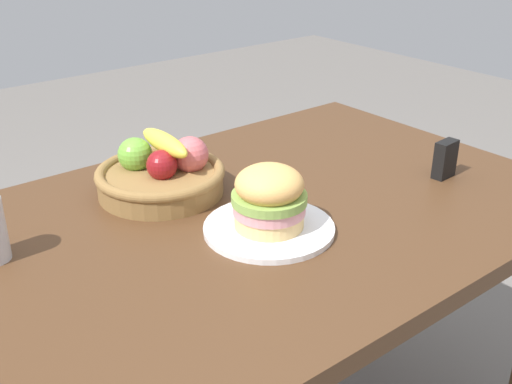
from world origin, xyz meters
The scene contains 5 objects.
dining_table centered at (0.00, 0.00, 0.65)m, with size 1.40×0.90×0.75m.
plate centered at (-0.02, -0.08, 0.76)m, with size 0.26×0.26×0.01m, color white.
sandwich centered at (-0.02, -0.08, 0.83)m, with size 0.15×0.15×0.13m.
fruit_basket centered at (-0.09, 0.21, 0.80)m, with size 0.29×0.29×0.14m.
napkin_holder centered at (0.47, -0.14, 0.80)m, with size 0.06×0.03×0.09m, color black.
Camera 1 is at (-0.74, -0.93, 1.36)m, focal length 44.24 mm.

